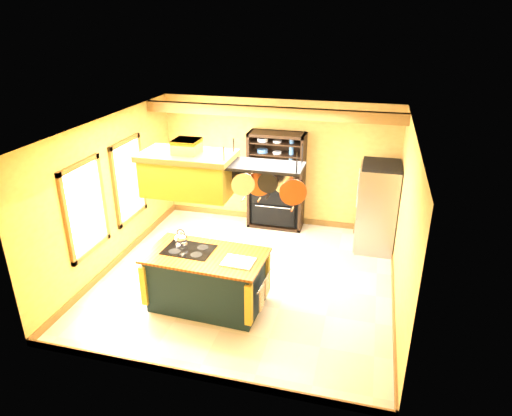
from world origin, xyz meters
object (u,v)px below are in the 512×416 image
at_px(range_hood, 188,172).
at_px(pot_rack, 265,175).
at_px(refrigerator, 377,209).
at_px(kitchen_island, 207,280).
at_px(hutch, 276,190).

xyz_separation_m(range_hood, pot_rack, (1.11, -0.00, 0.05)).
bearing_deg(pot_rack, refrigerator, 59.34).
distance_m(kitchen_island, hutch, 3.24).
xyz_separation_m(kitchen_island, hutch, (0.41, 3.20, 0.35)).
bearing_deg(refrigerator, hutch, 165.91).
relative_size(refrigerator, hutch, 0.82).
distance_m(range_hood, hutch, 3.55).
height_order(kitchen_island, pot_rack, pot_rack).
bearing_deg(range_hood, pot_rack, -0.00).
height_order(refrigerator, hutch, hutch).
height_order(range_hood, hutch, range_hood).
bearing_deg(refrigerator, kitchen_island, -133.10).
xyz_separation_m(pot_rack, refrigerator, (1.59, 2.68, -1.46)).
bearing_deg(pot_rack, hutch, 98.95).
xyz_separation_m(refrigerator, hutch, (-2.09, 0.52, -0.00)).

